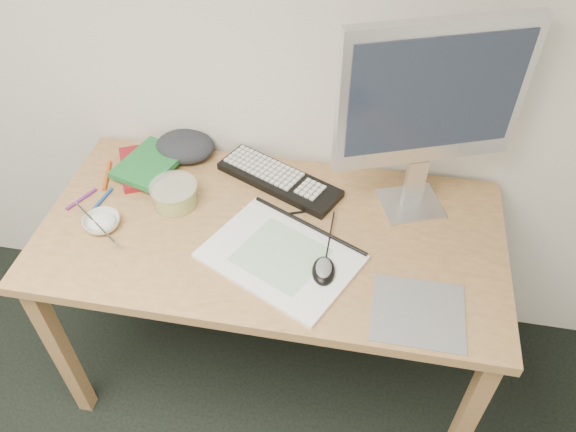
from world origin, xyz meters
name	(u,v)px	position (x,y,z in m)	size (l,w,h in m)	color
desk	(271,249)	(0.30, 1.43, 0.67)	(1.40, 0.70, 0.75)	tan
mousepad	(418,312)	(0.75, 1.21, 0.75)	(0.24, 0.22, 0.00)	gray
sketchpad	(281,256)	(0.35, 1.33, 0.76)	(0.42, 0.30, 0.01)	white
keyboard	(279,180)	(0.28, 1.65, 0.76)	(0.42, 0.13, 0.02)	black
monitor	(432,101)	(0.71, 1.62, 1.13)	(0.51, 0.22, 0.62)	silver
mouse	(324,268)	(0.48, 1.29, 0.78)	(0.07, 0.10, 0.04)	black
rice_bowl	(102,223)	(-0.20, 1.35, 0.77)	(0.11, 0.11, 0.03)	white
chopsticks	(96,223)	(-0.21, 1.33, 0.79)	(0.02, 0.02, 0.23)	silver
fruit_tub	(175,195)	(-0.02, 1.50, 0.79)	(0.15, 0.15, 0.07)	gold
book_red	(147,166)	(-0.17, 1.64, 0.76)	(0.17, 0.22, 0.02)	maroon
book_green	(150,163)	(-0.15, 1.63, 0.78)	(0.17, 0.23, 0.02)	#1C7031
cloth_lump	(185,146)	(-0.06, 1.74, 0.79)	(0.17, 0.14, 0.07)	#272B2F
pencil_pink	(266,215)	(0.28, 1.49, 0.75)	(0.01, 0.01, 0.18)	#DA6D85
pencil_tan	(287,219)	(0.34, 1.48, 0.75)	(0.01, 0.01, 0.17)	tan
pencil_black	(292,213)	(0.35, 1.51, 0.75)	(0.01, 0.01, 0.19)	black
marker_blue	(102,200)	(-0.25, 1.46, 0.76)	(0.01, 0.01, 0.12)	#1B4395
marker_orange	(107,175)	(-0.29, 1.58, 0.76)	(0.01, 0.01, 0.14)	#C74F17
marker_purple	(81,199)	(-0.32, 1.45, 0.76)	(0.01, 0.01, 0.12)	#6B217C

